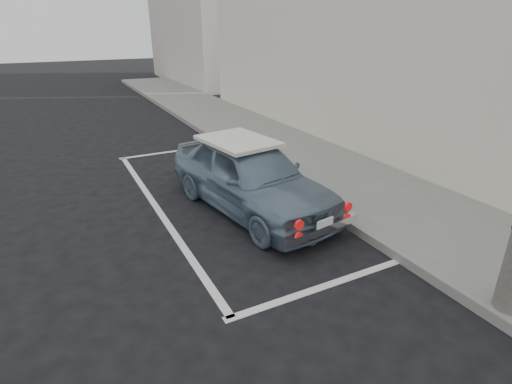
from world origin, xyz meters
TOP-DOWN VIEW (x-y plane):
  - ground at (0.00, 0.00)m, footprint 80.00×80.00m
  - sidewalk at (3.20, 2.00)m, footprint 2.80×40.00m
  - shop_building at (6.33, 4.00)m, footprint 3.50×18.00m
  - building_far at (6.35, 20.00)m, footprint 3.50×10.00m
  - pline_rear at (0.50, -0.50)m, footprint 3.00×0.12m
  - pline_front at (0.50, 6.50)m, footprint 3.00×0.12m
  - pline_side at (-0.90, 3.00)m, footprint 0.12×7.00m
  - retro_coupe at (0.70, 2.17)m, footprint 2.16×4.11m
  - cat at (0.93, 0.51)m, footprint 0.22×0.45m

SIDE VIEW (x-z plane):
  - ground at x=0.00m, z-range 0.00..0.00m
  - pline_rear at x=0.50m, z-range 0.00..0.01m
  - pline_front at x=0.50m, z-range 0.00..0.01m
  - pline_side at x=-0.90m, z-range 0.00..0.01m
  - sidewalk at x=3.20m, z-range 0.00..0.15m
  - cat at x=0.93m, z-range -0.01..0.23m
  - retro_coupe at x=0.70m, z-range 0.01..1.34m
  - shop_building at x=6.33m, z-range -0.01..6.99m
  - building_far at x=6.35m, z-range 0.00..8.00m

